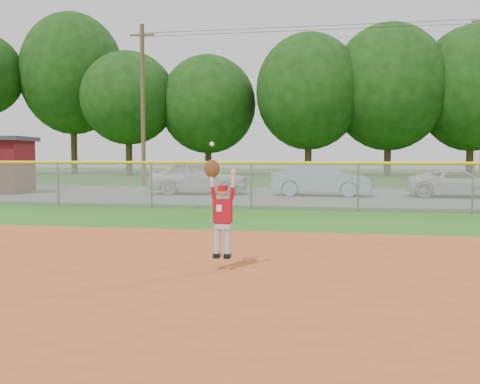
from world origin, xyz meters
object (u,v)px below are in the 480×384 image
object	(u,v)px
car_blue	(321,180)
car_white_b	(459,183)
car_white_a	(199,177)
ballplayer	(221,209)

from	to	relation	value
car_blue	car_white_b	distance (m)	5.55
car_white_a	ballplayer	xyz separation A→B (m)	(4.17, -15.01, 0.17)
car_white_a	ballplayer	size ratio (longest dim) A/B	2.52
car_blue	car_white_b	xyz separation A→B (m)	(5.54, 0.24, -0.10)
ballplayer	car_white_a	bearing A→B (deg)	105.51
car_white_b	ballplayer	bearing A→B (deg)	158.72
car_white_a	car_white_b	world-z (taller)	car_white_a
car_blue	ballplayer	bearing A→B (deg)	179.92
car_white_a	car_white_b	distance (m)	10.87
car_white_b	car_white_a	bearing A→B (deg)	93.46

